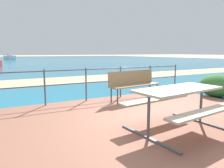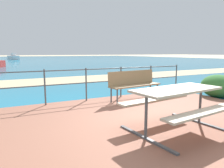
{
  "view_description": "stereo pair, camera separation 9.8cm",
  "coord_description": "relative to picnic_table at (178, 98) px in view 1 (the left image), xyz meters",
  "views": [
    {
      "loc": [
        -2.71,
        -3.3,
        1.49
      ],
      "look_at": [
        0.02,
        1.91,
        0.59
      ],
      "focal_mm": 33.12,
      "sensor_mm": 36.0,
      "label": 1
    },
    {
      "loc": [
        -2.62,
        -3.35,
        1.49
      ],
      "look_at": [
        0.02,
        1.91,
        0.59
      ],
      "focal_mm": 33.12,
      "sensor_mm": 36.0,
      "label": 2
    }
  ],
  "objects": [
    {
      "name": "sea_water",
      "position": [
        -0.07,
        40.6,
        -0.66
      ],
      "size": [
        90.0,
        90.0,
        0.01
      ],
      "primitive_type": "cube",
      "color": "teal",
      "rests_on": "ground"
    },
    {
      "name": "picnic_table",
      "position": [
        0.0,
        0.0,
        0.0
      ],
      "size": [
        1.84,
        1.53,
        0.79
      ],
      "rotation": [
        0.0,
        0.0,
        0.11
      ],
      "color": "#BCAD93",
      "rests_on": "patio_paving"
    },
    {
      "name": "ground_plane",
      "position": [
        -0.07,
        0.6,
        -0.66
      ],
      "size": [
        240.0,
        240.0,
        0.0
      ],
      "primitive_type": "plane",
      "color": "beige"
    },
    {
      "name": "park_bench",
      "position": [
        0.66,
        2.46,
        -0.06
      ],
      "size": [
        1.75,
        0.63,
        0.88
      ],
      "rotation": [
        0.0,
        0.0,
        0.13
      ],
      "color": "#8C704C",
      "rests_on": "patio_paving"
    },
    {
      "name": "shrub_right",
      "position": [
        3.54,
        1.74,
        -0.28
      ],
      "size": [
        1.11,
        1.11,
        0.76
      ],
      "primitive_type": "ellipsoid",
      "color": "#387533",
      "rests_on": "ground"
    },
    {
      "name": "railing_fence",
      "position": [
        -0.07,
        3.01,
        0.01
      ],
      "size": [
        5.94,
        0.04,
        0.98
      ],
      "color": "#4C5156",
      "rests_on": "patio_paving"
    },
    {
      "name": "boat_mid",
      "position": [
        -1.6,
        46.8,
        -0.19
      ],
      "size": [
        2.32,
        4.28,
        1.36
      ],
      "rotation": [
        0.0,
        0.0,
        1.86
      ],
      "color": "silver",
      "rests_on": "sea_water"
    },
    {
      "name": "patio_paving",
      "position": [
        -0.07,
        0.6,
        -0.63
      ],
      "size": [
        6.4,
        5.2,
        0.06
      ],
      "primitive_type": "cube",
      "color": "#935B47",
      "rests_on": "ground"
    },
    {
      "name": "beach_strip",
      "position": [
        -0.07,
        8.32,
        -0.66
      ],
      "size": [
        54.05,
        4.08,
        0.01
      ],
      "primitive_type": "cube",
      "rotation": [
        0.0,
        0.0,
        0.02
      ],
      "color": "tan",
      "rests_on": "ground"
    }
  ]
}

